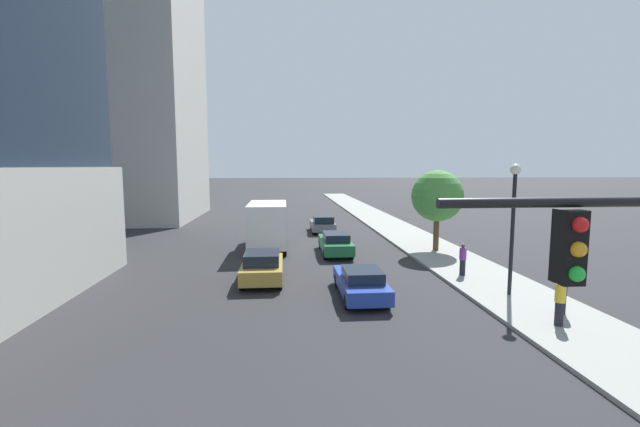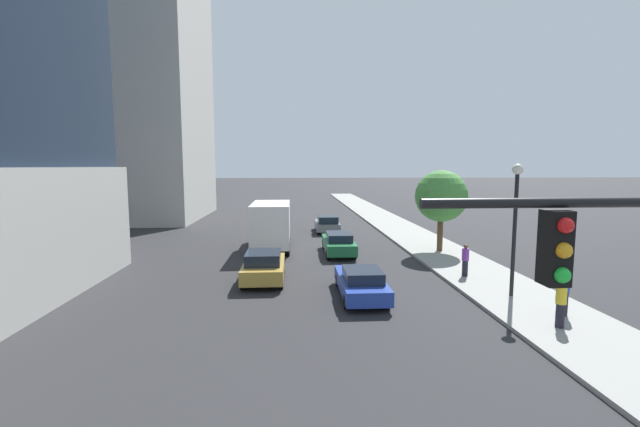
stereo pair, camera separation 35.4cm
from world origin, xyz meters
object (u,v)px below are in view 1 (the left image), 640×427
(street_tree, at_px, (437,196))
(car_gray, at_px, (323,224))
(pedestrian_blue_shirt, at_px, (563,289))
(pedestrian_purple_shirt, at_px, (463,259))
(car_green, at_px, (335,243))
(pedestrian_yellow_shirt, at_px, (560,301))
(street_lamp, at_px, (513,209))
(box_truck, at_px, (268,223))
(construction_building, at_px, (124,38))
(car_blue, at_px, (361,282))
(car_gold, at_px, (262,266))

(street_tree, height_order, car_gray, street_tree)
(pedestrian_blue_shirt, bearing_deg, pedestrian_purple_shirt, 103.39)
(car_green, xyz_separation_m, pedestrian_yellow_shirt, (6.11, -13.06, 0.30))
(street_lamp, distance_m, pedestrian_yellow_shirt, 4.49)
(pedestrian_purple_shirt, distance_m, pedestrian_blue_shirt, 5.80)
(street_lamp, relative_size, box_truck, 0.74)
(car_gray, bearing_deg, pedestrian_yellow_shirt, -74.44)
(construction_building, xyz_separation_m, pedestrian_yellow_shirt, (25.70, -33.46, -17.70))
(street_tree, xyz_separation_m, car_blue, (-6.57, -8.87, -3.02))
(car_green, bearing_deg, pedestrian_blue_shirt, -59.73)
(car_green, xyz_separation_m, pedestrian_blue_shirt, (6.98, -11.95, 0.37))
(car_gray, relative_size, car_green, 0.84)
(street_lamp, relative_size, car_green, 1.15)
(car_gray, distance_m, pedestrian_blue_shirt, 21.99)
(car_gray, bearing_deg, car_gold, -106.06)
(car_blue, distance_m, pedestrian_blue_shirt, 7.62)
(car_gray, bearing_deg, street_lamp, -71.13)
(construction_building, xyz_separation_m, car_gold, (15.27, -26.49, -17.96))
(car_blue, bearing_deg, pedestrian_purple_shirt, 24.75)
(street_lamp, xyz_separation_m, car_blue, (-6.30, 0.63, -3.15))
(street_lamp, distance_m, pedestrian_blue_shirt, 3.69)
(street_lamp, relative_size, pedestrian_yellow_shirt, 3.29)
(street_lamp, bearing_deg, pedestrian_purple_shirt, 101.70)
(street_lamp, height_order, box_truck, street_lamp)
(car_green, distance_m, pedestrian_purple_shirt, 8.47)
(construction_building, relative_size, pedestrian_blue_shirt, 23.83)
(street_tree, distance_m, car_blue, 11.45)
(car_green, bearing_deg, pedestrian_purple_shirt, -48.26)
(car_blue, height_order, pedestrian_blue_shirt, pedestrian_blue_shirt)
(car_green, bearing_deg, street_lamp, -56.55)
(pedestrian_purple_shirt, height_order, pedestrian_yellow_shirt, pedestrian_yellow_shirt)
(car_gold, relative_size, box_truck, 0.56)
(car_gold, xyz_separation_m, car_gray, (4.32, 15.00, -0.05))
(car_gray, relative_size, car_blue, 0.88)
(pedestrian_yellow_shirt, bearing_deg, car_gold, 146.27)
(pedestrian_purple_shirt, distance_m, pedestrian_yellow_shirt, 6.76)
(construction_building, bearing_deg, car_gold, -60.04)
(car_blue, relative_size, pedestrian_yellow_shirt, 2.72)
(construction_building, bearing_deg, pedestrian_yellow_shirt, -52.47)
(car_blue, bearing_deg, construction_building, 123.76)
(car_green, height_order, pedestrian_blue_shirt, pedestrian_blue_shirt)
(street_tree, height_order, car_gold, street_tree)
(construction_building, bearing_deg, pedestrian_purple_shirt, -46.64)
(car_gray, distance_m, pedestrian_purple_shirt, 16.22)
(car_gold, xyz_separation_m, box_truck, (-0.00, 7.93, 1.03))
(pedestrian_purple_shirt, bearing_deg, pedestrian_blue_shirt, -76.61)
(car_gold, distance_m, pedestrian_blue_shirt, 12.73)
(construction_building, height_order, street_lamp, construction_building)
(car_gray, distance_m, pedestrian_yellow_shirt, 22.80)
(car_green, relative_size, pedestrian_purple_shirt, 3.00)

